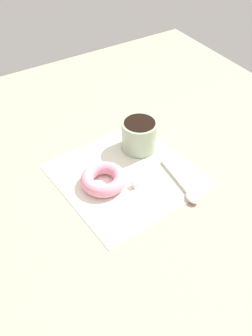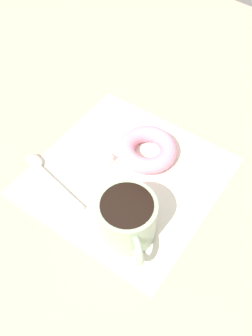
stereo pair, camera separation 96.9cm
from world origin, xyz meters
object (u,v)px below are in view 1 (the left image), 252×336
(spoon, at_px, (186,191))
(coffee_cup, at_px, (139,134))
(donut, at_px, (104,179))
(sugar_cube, at_px, (136,183))

(spoon, bearing_deg, coffee_cup, -179.48)
(coffee_cup, relative_size, donut, 1.03)
(coffee_cup, xyz_separation_m, donut, (0.07, -0.14, -0.02))
(spoon, bearing_deg, donut, -129.92)
(coffee_cup, distance_m, spoon, 0.19)
(spoon, xyz_separation_m, sugar_cube, (-0.07, -0.08, 0.00))
(coffee_cup, height_order, donut, coffee_cup)
(sugar_cube, bearing_deg, coffee_cup, 143.54)
(sugar_cube, bearing_deg, donut, -126.95)
(coffee_cup, xyz_separation_m, spoon, (0.18, 0.00, -0.03))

